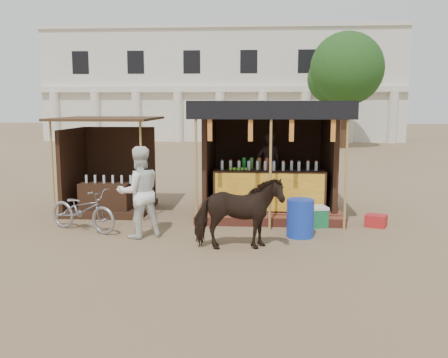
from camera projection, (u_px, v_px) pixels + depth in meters
name	position (u px, v px, depth m)	size (l,w,h in m)	color
ground	(218.00, 249.00, 9.40)	(120.00, 120.00, 0.00)	#846B4C
main_stall	(269.00, 172.00, 12.49)	(3.60, 3.61, 2.78)	brown
secondary_stall	(104.00, 178.00, 12.68)	(2.40, 2.40, 2.38)	#371F14
cow	(238.00, 214.00, 9.29)	(0.75, 1.64, 1.38)	black
motorbike	(83.00, 210.00, 10.69)	(0.62, 1.77, 0.93)	#95939C
bystander	(139.00, 192.00, 10.14)	(0.91, 0.71, 1.87)	white
blue_barrel	(300.00, 218.00, 10.24)	(0.56, 0.56, 0.78)	#183AB7
red_crate	(376.00, 221.00, 11.12)	(0.44, 0.37, 0.26)	#AE1D1D
cooler	(312.00, 216.00, 11.10)	(0.73, 0.59, 0.46)	#1A7540
background_building	(224.00, 87.00, 38.47)	(26.00, 7.45, 8.18)	silver
tree	(343.00, 71.00, 30.14)	(4.50, 4.40, 7.00)	#382314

